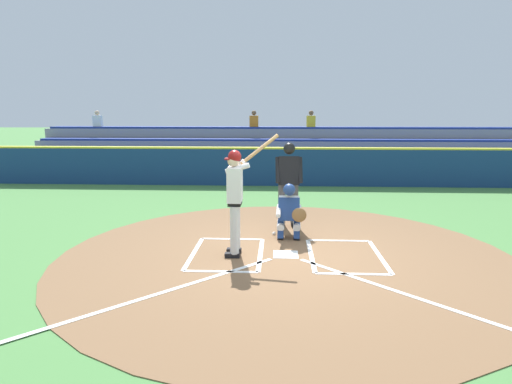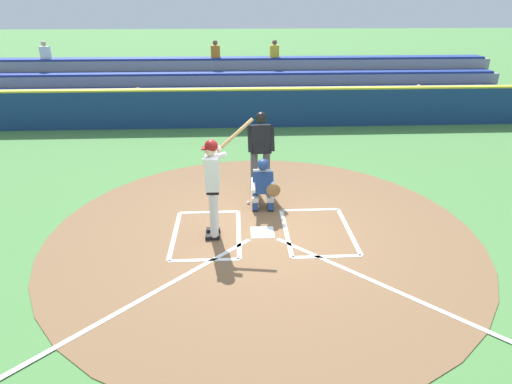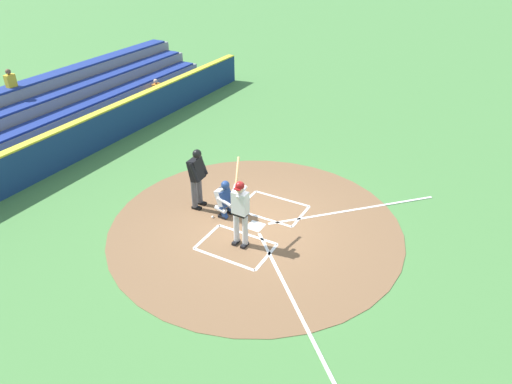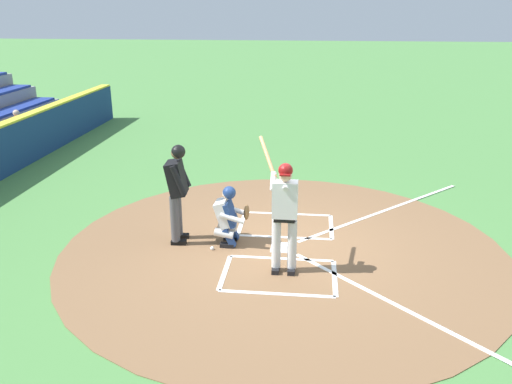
% 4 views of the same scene
% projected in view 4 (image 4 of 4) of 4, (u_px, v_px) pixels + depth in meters
% --- Properties ---
extents(ground_plane, '(120.00, 120.00, 0.00)m').
position_uv_depth(ground_plane, '(283.00, 248.00, 9.62)').
color(ground_plane, '#4C8442').
extents(dirt_circle, '(8.00, 8.00, 0.01)m').
position_uv_depth(dirt_circle, '(283.00, 248.00, 9.62)').
color(dirt_circle, brown).
rests_on(dirt_circle, ground).
extents(home_plate_and_chalk, '(7.93, 4.91, 0.01)m').
position_uv_depth(home_plate_and_chalk, '(332.00, 250.00, 9.53)').
color(home_plate_and_chalk, white).
rests_on(home_plate_and_chalk, dirt_circle).
extents(batter, '(0.93, 0.70, 2.13)m').
position_uv_depth(batter, '(284.00, 210.00, 8.42)').
color(batter, silver).
rests_on(batter, ground).
extents(catcher, '(0.59, 0.62, 1.13)m').
position_uv_depth(catcher, '(229.00, 214.00, 9.61)').
color(catcher, black).
rests_on(catcher, ground).
extents(plate_umpire, '(0.60, 0.44, 1.86)m').
position_uv_depth(plate_umpire, '(177.00, 187.00, 9.54)').
color(plate_umpire, '#4C4C51').
rests_on(plate_umpire, ground).
extents(baseball, '(0.07, 0.07, 0.07)m').
position_uv_depth(baseball, '(212.00, 248.00, 9.53)').
color(baseball, white).
rests_on(baseball, ground).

